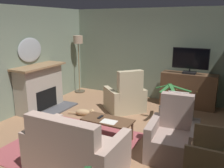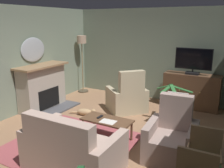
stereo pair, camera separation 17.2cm
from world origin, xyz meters
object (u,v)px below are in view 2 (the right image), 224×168
object	(u,v)px
wall_mirror_oval	(33,50)
tv_remote	(100,117)
folded_newspaper	(108,122)
floor_lamp	(82,50)
armchair_facing_sofa	(127,99)
cat	(86,112)
television	(193,61)
tv_cabinet	(191,92)
sofa_floral	(72,151)
side_chair_beside_plant	(203,161)
armchair_by_fireplace	(172,139)
fireplace	(43,88)
coffee_table	(107,122)
potted_plant_leafy_by_curtain	(169,114)

from	to	relation	value
wall_mirror_oval	tv_remote	bearing A→B (deg)	-15.67
folded_newspaper	floor_lamp	distance (m)	3.77
armchair_facing_sofa	cat	size ratio (longest dim) A/B	1.81
armchair_facing_sofa	television	bearing A→B (deg)	36.66
wall_mirror_oval	television	world-z (taller)	wall_mirror_oval
armchair_facing_sofa	tv_cabinet	bearing A→B (deg)	38.04
sofa_floral	floor_lamp	distance (m)	4.57
sofa_floral	side_chair_beside_plant	size ratio (longest dim) A/B	1.60
wall_mirror_oval	television	size ratio (longest dim) A/B	0.86
sofa_floral	armchair_by_fireplace	bearing A→B (deg)	41.40
fireplace	armchair_by_fireplace	size ratio (longest dim) A/B	1.41
cat	sofa_floral	bearing A→B (deg)	-60.35
tv_remote	sofa_floral	distance (m)	1.19
coffee_table	folded_newspaper	bearing A→B (deg)	-50.33
folded_newspaper	tv_cabinet	bearing A→B (deg)	68.86
tv_cabinet	sofa_floral	xyz separation A→B (m)	(-1.04, -3.87, -0.12)
television	cat	distance (m)	3.09
folded_newspaper	cat	xyz separation A→B (m)	(-1.19, 0.94, -0.34)
fireplace	side_chair_beside_plant	distance (m)	4.56
folded_newspaper	potted_plant_leafy_by_curtain	bearing A→B (deg)	60.32
armchair_facing_sofa	potted_plant_leafy_by_curtain	xyz separation A→B (m)	(1.19, -0.24, -0.11)
side_chair_beside_plant	folded_newspaper	bearing A→B (deg)	159.88
side_chair_beside_plant	coffee_table	bearing A→B (deg)	158.16
tv_cabinet	tv_remote	bearing A→B (deg)	-114.73
television	armchair_by_fireplace	size ratio (longest dim) A/B	0.86
tv_remote	potted_plant_leafy_by_curtain	xyz separation A→B (m)	(1.04, 1.37, -0.21)
wall_mirror_oval	sofa_floral	xyz separation A→B (m)	(2.67, -1.86, -1.26)
fireplace	floor_lamp	world-z (taller)	floor_lamp
folded_newspaper	cat	distance (m)	1.56
television	sofa_floral	distance (m)	4.08
folded_newspaper	armchair_facing_sofa	bearing A→B (deg)	101.55
coffee_table	floor_lamp	size ratio (longest dim) A/B	0.54
cat	tv_cabinet	bearing A→B (deg)	40.64
fireplace	armchair_facing_sofa	xyz separation A→B (m)	(2.07, 0.91, -0.23)
wall_mirror_oval	armchair_by_fireplace	bearing A→B (deg)	-10.62
cat	side_chair_beside_plant	bearing A→B (deg)	-28.04
fireplace	side_chair_beside_plant	bearing A→B (deg)	-18.95
tv_cabinet	armchair_by_fireplace	distance (m)	2.76
coffee_table	sofa_floral	size ratio (longest dim) A/B	0.67
folded_newspaper	sofa_floral	world-z (taller)	sofa_floral
wall_mirror_oval	armchair_by_fireplace	distance (m)	4.20
tv_remote	floor_lamp	bearing A→B (deg)	-136.43
tv_cabinet	television	distance (m)	0.86
potted_plant_leafy_by_curtain	folded_newspaper	bearing A→B (deg)	-117.92
potted_plant_leafy_by_curtain	television	bearing A→B (deg)	80.96
wall_mirror_oval	folded_newspaper	xyz separation A→B (m)	(2.72, -0.81, -1.15)
wall_mirror_oval	coffee_table	world-z (taller)	wall_mirror_oval
potted_plant_leafy_by_curtain	coffee_table	bearing A→B (deg)	-121.93
wall_mirror_oval	potted_plant_leafy_by_curtain	distance (m)	3.82
coffee_table	tv_remote	xyz separation A→B (m)	(-0.17, 0.02, 0.06)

